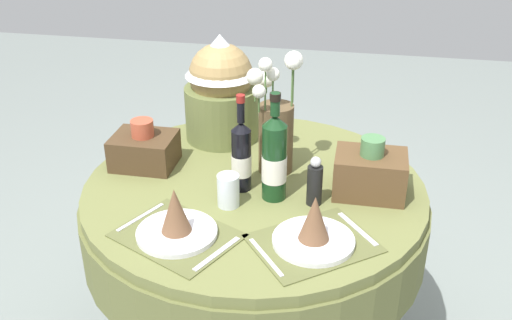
{
  "coord_description": "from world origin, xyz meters",
  "views": [
    {
      "loc": [
        0.34,
        -1.73,
        1.8
      ],
      "look_at": [
        0.0,
        0.03,
        0.85
      ],
      "focal_mm": 41.98,
      "sensor_mm": 36.0,
      "label": 1
    }
  ],
  "objects_px": {
    "place_setting_right": "(314,231)",
    "gift_tub_back_left": "(221,85)",
    "dining_table": "(254,222)",
    "wine_bottle_left": "(274,158)",
    "tumbler_near_left": "(228,190)",
    "flower_vase": "(275,124)",
    "pepper_mill": "(315,183)",
    "woven_basket_side_left": "(144,149)",
    "wine_bottle_centre": "(241,155)",
    "place_setting_left": "(176,223)",
    "woven_basket_side_right": "(370,173)"
  },
  "relations": [
    {
      "from": "place_setting_right",
      "to": "place_setting_left",
      "type": "bearing_deg",
      "value": -174.83
    },
    {
      "from": "place_setting_left",
      "to": "place_setting_right",
      "type": "bearing_deg",
      "value": 5.17
    },
    {
      "from": "wine_bottle_centre",
      "to": "woven_basket_side_left",
      "type": "height_order",
      "value": "wine_bottle_centre"
    },
    {
      "from": "wine_bottle_centre",
      "to": "flower_vase",
      "type": "bearing_deg",
      "value": 60.22
    },
    {
      "from": "wine_bottle_left",
      "to": "flower_vase",
      "type": "bearing_deg",
      "value": 98.42
    },
    {
      "from": "woven_basket_side_left",
      "to": "woven_basket_side_right",
      "type": "relative_size",
      "value": 0.95
    },
    {
      "from": "place_setting_left",
      "to": "place_setting_right",
      "type": "distance_m",
      "value": 0.4
    },
    {
      "from": "gift_tub_back_left",
      "to": "dining_table",
      "type": "bearing_deg",
      "value": -60.56
    },
    {
      "from": "woven_basket_side_right",
      "to": "place_setting_right",
      "type": "bearing_deg",
      "value": -114.76
    },
    {
      "from": "place_setting_right",
      "to": "flower_vase",
      "type": "distance_m",
      "value": 0.48
    },
    {
      "from": "pepper_mill",
      "to": "flower_vase",
      "type": "bearing_deg",
      "value": 128.31
    },
    {
      "from": "wine_bottle_centre",
      "to": "woven_basket_side_left",
      "type": "relative_size",
      "value": 1.53
    },
    {
      "from": "dining_table",
      "to": "wine_bottle_left",
      "type": "distance_m",
      "value": 0.31
    },
    {
      "from": "pepper_mill",
      "to": "woven_basket_side_left",
      "type": "xyz_separation_m",
      "value": [
        -0.63,
        0.15,
        -0.01
      ]
    },
    {
      "from": "wine_bottle_centre",
      "to": "gift_tub_back_left",
      "type": "xyz_separation_m",
      "value": [
        -0.16,
        0.38,
        0.09
      ]
    },
    {
      "from": "place_setting_left",
      "to": "woven_basket_side_right",
      "type": "bearing_deg",
      "value": 33.14
    },
    {
      "from": "wine_bottle_left",
      "to": "tumbler_near_left",
      "type": "relative_size",
      "value": 3.38
    },
    {
      "from": "dining_table",
      "to": "tumbler_near_left",
      "type": "relative_size",
      "value": 10.98
    },
    {
      "from": "wine_bottle_centre",
      "to": "dining_table",
      "type": "bearing_deg",
      "value": 39.05
    },
    {
      "from": "flower_vase",
      "to": "pepper_mill",
      "type": "height_order",
      "value": "flower_vase"
    },
    {
      "from": "wine_bottle_left",
      "to": "tumbler_near_left",
      "type": "xyz_separation_m",
      "value": [
        -0.13,
        -0.08,
        -0.09
      ]
    },
    {
      "from": "woven_basket_side_right",
      "to": "woven_basket_side_left",
      "type": "bearing_deg",
      "value": 176.51
    },
    {
      "from": "wine_bottle_left",
      "to": "tumbler_near_left",
      "type": "bearing_deg",
      "value": -150.43
    },
    {
      "from": "wine_bottle_left",
      "to": "woven_basket_side_right",
      "type": "bearing_deg",
      "value": 15.61
    },
    {
      "from": "wine_bottle_centre",
      "to": "gift_tub_back_left",
      "type": "relative_size",
      "value": 0.81
    },
    {
      "from": "dining_table",
      "to": "woven_basket_side_left",
      "type": "bearing_deg",
      "value": 170.76
    },
    {
      "from": "place_setting_right",
      "to": "gift_tub_back_left",
      "type": "height_order",
      "value": "gift_tub_back_left"
    },
    {
      "from": "tumbler_near_left",
      "to": "gift_tub_back_left",
      "type": "bearing_deg",
      "value": 105.88
    },
    {
      "from": "dining_table",
      "to": "wine_bottle_left",
      "type": "xyz_separation_m",
      "value": [
        0.08,
        -0.07,
        0.3
      ]
    },
    {
      "from": "place_setting_right",
      "to": "tumbler_near_left",
      "type": "xyz_separation_m",
      "value": [
        -0.29,
        0.16,
        0.01
      ]
    },
    {
      "from": "flower_vase",
      "to": "pepper_mill",
      "type": "bearing_deg",
      "value": -51.69
    },
    {
      "from": "woven_basket_side_left",
      "to": "gift_tub_back_left",
      "type": "bearing_deg",
      "value": 52.14
    },
    {
      "from": "place_setting_right",
      "to": "pepper_mill",
      "type": "xyz_separation_m",
      "value": [
        -0.02,
        0.22,
        0.03
      ]
    },
    {
      "from": "woven_basket_side_left",
      "to": "place_setting_left",
      "type": "bearing_deg",
      "value": -58.75
    },
    {
      "from": "tumbler_near_left",
      "to": "flower_vase",
      "type": "bearing_deg",
      "value": 68.07
    },
    {
      "from": "place_setting_right",
      "to": "gift_tub_back_left",
      "type": "bearing_deg",
      "value": 123.4
    },
    {
      "from": "dining_table",
      "to": "wine_bottle_left",
      "type": "relative_size",
      "value": 3.25
    },
    {
      "from": "place_setting_right",
      "to": "tumbler_near_left",
      "type": "relative_size",
      "value": 3.96
    },
    {
      "from": "gift_tub_back_left",
      "to": "woven_basket_side_right",
      "type": "distance_m",
      "value": 0.68
    },
    {
      "from": "dining_table",
      "to": "place_setting_left",
      "type": "xyz_separation_m",
      "value": [
        -0.17,
        -0.34,
        0.2
      ]
    },
    {
      "from": "dining_table",
      "to": "flower_vase",
      "type": "distance_m",
      "value": 0.36
    },
    {
      "from": "dining_table",
      "to": "place_setting_left",
      "type": "height_order",
      "value": "place_setting_left"
    },
    {
      "from": "place_setting_left",
      "to": "place_setting_right",
      "type": "xyz_separation_m",
      "value": [
        0.4,
        0.04,
        0.0
      ]
    },
    {
      "from": "place_setting_left",
      "to": "pepper_mill",
      "type": "relative_size",
      "value": 2.49
    },
    {
      "from": "dining_table",
      "to": "gift_tub_back_left",
      "type": "bearing_deg",
      "value": 119.44
    },
    {
      "from": "flower_vase",
      "to": "pepper_mill",
      "type": "xyz_separation_m",
      "value": [
        0.16,
        -0.2,
        -0.1
      ]
    },
    {
      "from": "pepper_mill",
      "to": "woven_basket_side_right",
      "type": "bearing_deg",
      "value": 30.42
    },
    {
      "from": "place_setting_left",
      "to": "wine_bottle_centre",
      "type": "relative_size",
      "value": 1.25
    },
    {
      "from": "flower_vase",
      "to": "woven_basket_side_left",
      "type": "xyz_separation_m",
      "value": [
        -0.46,
        -0.05,
        -0.11
      ]
    },
    {
      "from": "wine_bottle_left",
      "to": "wine_bottle_centre",
      "type": "xyz_separation_m",
      "value": [
        -0.12,
        0.04,
        -0.02
      ]
    }
  ]
}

